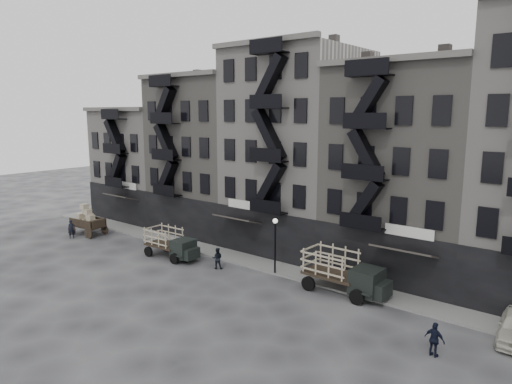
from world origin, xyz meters
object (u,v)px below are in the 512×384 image
Objects in this scene: stake_truck_west at (171,241)px; pedestrian_mid at (217,258)px; horse at (84,219)px; stake_truck_east at (343,269)px; wagon at (87,217)px; policeman at (435,340)px; pedestrian_west at (71,229)px.

pedestrian_mid is at bearing 3.30° from stake_truck_west.
horse is 30.05m from stake_truck_east.
wagon is 2.12× the size of policeman.
pedestrian_mid is (16.87, 0.70, -0.92)m from wagon.
policeman is (17.17, -2.63, 0.05)m from pedestrian_mid.
wagon is 0.75× the size of stake_truck_west.
policeman is at bearing -91.43° from horse.
policeman is at bearing -59.89° from pedestrian_west.
stake_truck_east is 3.29× the size of policeman.
pedestrian_mid is at bearing -2.17° from wagon.
pedestrian_west is 1.01× the size of policeman.
stake_truck_east is at bearing -50.70° from pedestrian_west.
pedestrian_west is 16.96m from pedestrian_mid.
policeman is (22.02, -2.19, -0.53)m from stake_truck_west.
horse is 20.20m from pedestrian_mid.
horse is 4.73m from pedestrian_west.
wagon is (3.31, -1.55, 0.92)m from horse.
stake_truck_east is at bearing -20.11° from policeman.
pedestrian_west reaches higher than pedestrian_mid.
horse is 1.17× the size of pedestrian_mid.
stake_truck_east is (14.69, 2.15, 0.23)m from stake_truck_west.
stake_truck_west is 22.13m from policeman.
pedestrian_west is 1.08× the size of pedestrian_mid.
pedestrian_mid reaches higher than horse.
horse is at bearing 76.39° from pedestrian_west.
stake_truck_west is 12.11m from pedestrian_west.
stake_truck_east reaches higher than horse.
wagon reaches higher than policeman.
horse is at bearing 173.46° from stake_truck_west.
pedestrian_west reaches higher than horse.
wagon reaches higher than horse.
horse is 0.39× the size of stake_truck_west.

